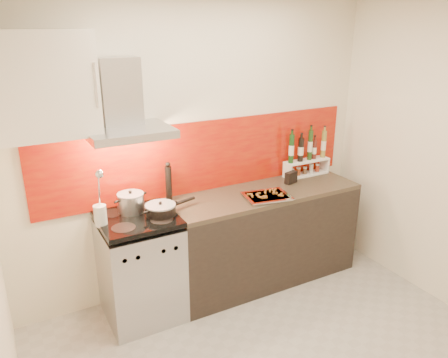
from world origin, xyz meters
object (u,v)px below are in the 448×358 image
stock_pot (131,203)px  pepper_mill (169,183)px  range_stove (141,268)px  saute_pan (161,209)px  counter (263,235)px  baking_tray (267,196)px

stock_pot → pepper_mill: (0.36, 0.08, 0.08)m
range_stove → stock_pot: (-0.01, 0.11, 0.55)m
range_stove → saute_pan: 0.55m
counter → baking_tray: size_ratio=4.11×
range_stove → stock_pot: bearing=94.4°
stock_pot → pepper_mill: bearing=13.1°
counter → saute_pan: 1.13m
saute_pan → pepper_mill: pepper_mill is taller
saute_pan → pepper_mill: bearing=56.5°
range_stove → saute_pan: size_ratio=1.98×
counter → saute_pan: bearing=-176.8°
counter → pepper_mill: pepper_mill is taller
stock_pot → baking_tray: bearing=-12.5°
range_stove → pepper_mill: (0.35, 0.20, 0.63)m
stock_pot → saute_pan: bearing=-39.9°
stock_pot → baking_tray: stock_pot is taller
saute_pan → baking_tray: bearing=-5.4°
range_stove → baking_tray: baking_tray is taller
baking_tray → pepper_mill: bearing=156.7°
stock_pot → baking_tray: size_ratio=0.49×
pepper_mill → saute_pan: bearing=-123.5°
stock_pot → pepper_mill: 0.38m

